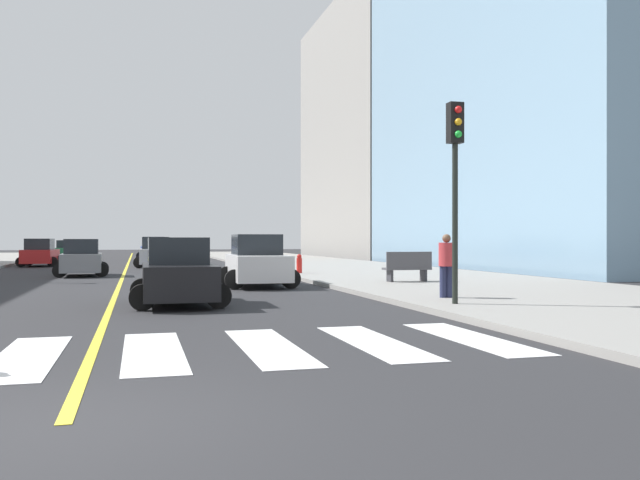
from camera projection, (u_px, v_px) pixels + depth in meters
name	position (u px, v px, depth m)	size (l,w,h in m)	color
ground_plane	(63.00, 425.00, 6.24)	(220.00, 220.00, 0.00)	#28282B
sidewalk_kerb_east	(416.00, 278.00, 28.74)	(10.00, 120.00, 0.15)	gray
crosswalk_paint	(92.00, 354.00, 10.10)	(13.50, 4.00, 0.01)	silver
lane_divider_paint	(127.00, 265.00, 44.84)	(0.16, 80.00, 0.01)	yellow
parking_garage_concrete	(414.00, 135.00, 68.28)	(18.00, 24.00, 24.77)	gray
car_white_nearest	(257.00, 262.00, 24.74)	(2.75, 4.33, 1.91)	silver
car_red_second	(40.00, 253.00, 43.00)	(2.58, 4.05, 1.78)	red
car_gray_third	(82.00, 259.00, 31.64)	(2.54, 3.98, 1.75)	slate
car_blue_fourth	(153.00, 250.00, 54.37)	(2.75, 4.37, 1.94)	#2D479E
car_green_fifth	(67.00, 250.00, 57.67)	(2.32, 3.71, 1.66)	#236B42
car_black_sixth	(178.00, 273.00, 17.77)	(2.49, 3.99, 1.78)	black
car_silver_seventh	(156.00, 253.00, 41.73)	(2.68, 4.24, 1.88)	#B7B7BC
traffic_light_near_corner	(455.00, 163.00, 16.48)	(0.36, 0.41, 4.95)	black
park_bench	(408.00, 267.00, 25.13)	(1.81, 0.58, 1.12)	#47474C
pedestrian_waiting_east	(447.00, 263.00, 18.24)	(0.43, 0.43, 1.73)	#232847
fire_hydrant	(299.00, 264.00, 31.50)	(0.26, 0.26, 0.89)	red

